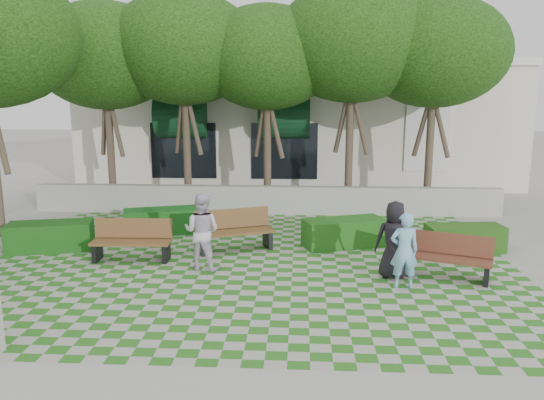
# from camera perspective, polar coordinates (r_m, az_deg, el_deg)

# --- Properties ---
(ground) EXTENTS (90.00, 90.00, 0.00)m
(ground) POSITION_cam_1_polar(r_m,az_deg,el_deg) (11.31, -2.99, -8.46)
(ground) COLOR gray
(ground) RESTS_ON ground
(lawn) EXTENTS (12.00, 12.00, 0.00)m
(lawn) POSITION_cam_1_polar(r_m,az_deg,el_deg) (12.25, -2.48, -6.85)
(lawn) COLOR #2B721E
(lawn) RESTS_ON ground
(retaining_wall) EXTENTS (15.00, 0.36, 0.90)m
(retaining_wall) POSITION_cam_1_polar(r_m,az_deg,el_deg) (17.15, -0.79, 0.02)
(retaining_wall) COLOR #9E9B93
(retaining_wall) RESTS_ON ground
(bench_east) EXTENTS (1.85, 1.19, 0.92)m
(bench_east) POSITION_cam_1_polar(r_m,az_deg,el_deg) (11.83, 18.41, -5.87)
(bench_east) COLOR #592D1E
(bench_east) RESTS_ON ground
(bench_mid) EXTENTS (2.02, 1.31, 1.01)m
(bench_mid) POSITION_cam_1_polar(r_m,az_deg,el_deg) (13.20, -4.11, -3.34)
(bench_mid) COLOR brown
(bench_mid) RESTS_ON ground
(bench_west) EXTENTS (1.84, 0.67, 0.96)m
(bench_west) POSITION_cam_1_polar(r_m,az_deg,el_deg) (12.81, -14.81, -4.28)
(bench_west) COLOR brown
(bench_west) RESTS_ON ground
(hedge_east) EXTENTS (1.92, 0.95, 0.65)m
(hedge_east) POSITION_cam_1_polar(r_m,az_deg,el_deg) (13.96, 20.00, -3.88)
(hedge_east) COLOR #1E4913
(hedge_east) RESTS_ON ground
(hedge_midright) EXTENTS (2.19, 1.44, 0.71)m
(hedge_midright) POSITION_cam_1_polar(r_m,az_deg,el_deg) (13.62, 7.74, -3.51)
(hedge_midright) COLOR #194F15
(hedge_midright) RESTS_ON ground
(hedge_midleft) EXTENTS (2.12, 1.36, 0.69)m
(hedge_midleft) POSITION_cam_1_polar(r_m,az_deg,el_deg) (15.05, -11.89, -2.25)
(hedge_midleft) COLOR #134917
(hedge_midleft) RESTS_ON ground
(hedge_west) EXTENTS (2.14, 1.25, 0.70)m
(hedge_west) POSITION_cam_1_polar(r_m,az_deg,el_deg) (14.29, -22.75, -3.63)
(hedge_west) COLOR #134612
(hedge_west) RESTS_ON ground
(person_blue) EXTENTS (0.58, 0.40, 1.55)m
(person_blue) POSITION_cam_1_polar(r_m,az_deg,el_deg) (10.88, 14.03, -5.30)
(person_blue) COLOR #7BB6E0
(person_blue) RESTS_ON ground
(person_dark) EXTENTS (0.84, 0.58, 1.65)m
(person_dark) POSITION_cam_1_polar(r_m,az_deg,el_deg) (11.42, 13.03, -4.20)
(person_dark) COLOR black
(person_dark) RESTS_ON ground
(person_white) EXTENTS (0.96, 0.82, 1.71)m
(person_white) POSITION_cam_1_polar(r_m,az_deg,el_deg) (11.78, -7.55, -3.37)
(person_white) COLOR silver
(person_white) RESTS_ON ground
(tree_row) EXTENTS (17.70, 13.40, 7.41)m
(tree_row) POSITION_cam_1_polar(r_m,az_deg,el_deg) (16.85, -7.48, 15.89)
(tree_row) COLOR #47382B
(tree_row) RESTS_ON ground
(building) EXTENTS (18.00, 8.92, 5.15)m
(building) POSITION_cam_1_polar(r_m,az_deg,el_deg) (24.68, 2.66, 8.35)
(building) COLOR silver
(building) RESTS_ON ground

